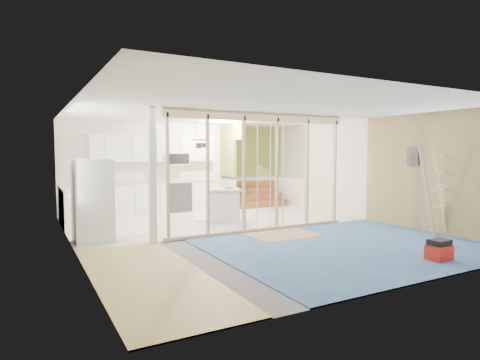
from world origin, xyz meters
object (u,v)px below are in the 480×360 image
fridge (93,201)px  island (223,205)px  toolbox (439,251)px  ladder (436,191)px

fridge → island: fridge is taller
island → toolbox: 5.11m
island → toolbox: bearing=-52.0°
fridge → ladder: ladder is taller
island → toolbox: size_ratio=2.99×
toolbox → ladder: 2.17m
fridge → toolbox: fridge is taller
toolbox → ladder: bearing=37.0°
fridge → ladder: bearing=-25.6°
island → toolbox: island is taller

